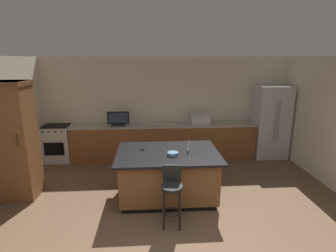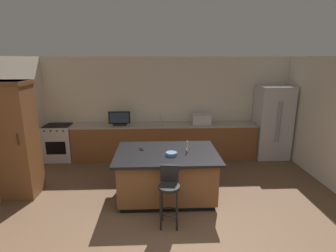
# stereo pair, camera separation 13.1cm
# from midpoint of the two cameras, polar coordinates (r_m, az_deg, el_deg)

# --- Properties ---
(wall_back) EXTENTS (7.00, 0.12, 2.65)m
(wall_back) POSITION_cam_midpoint_polar(r_m,az_deg,el_deg) (7.17, -0.94, 4.20)
(wall_back) COLOR beige
(wall_back) RESTS_ON ground_plane
(counter_back) EXTENTS (4.81, 0.62, 0.93)m
(counter_back) POSITION_cam_midpoint_polar(r_m,az_deg,el_deg) (7.01, -1.40, -3.31)
(counter_back) COLOR brown
(counter_back) RESTS_ON ground_plane
(kitchen_island) EXTENTS (1.90, 1.34, 0.91)m
(kitchen_island) POSITION_cam_midpoint_polar(r_m,az_deg,el_deg) (5.09, -0.78, -10.42)
(kitchen_island) COLOR black
(kitchen_island) RESTS_ON ground_plane
(refrigerator) EXTENTS (0.86, 0.72, 1.92)m
(refrigerator) POSITION_cam_midpoint_polar(r_m,az_deg,el_deg) (7.51, 20.81, 0.86)
(refrigerator) COLOR #B7BABF
(refrigerator) RESTS_ON ground_plane
(range_oven) EXTENTS (0.70, 0.63, 0.95)m
(range_oven) POSITION_cam_midpoint_polar(r_m,az_deg,el_deg) (7.43, -23.24, -3.44)
(range_oven) COLOR #B7BABF
(range_oven) RESTS_ON ground_plane
(cabinet_tower) EXTENTS (0.66, 0.64, 2.22)m
(cabinet_tower) POSITION_cam_midpoint_polar(r_m,az_deg,el_deg) (5.68, -30.75, -2.45)
(cabinet_tower) COLOR brown
(cabinet_tower) RESTS_ON ground_plane
(microwave) EXTENTS (0.48, 0.36, 0.26)m
(microwave) POSITION_cam_midpoint_polar(r_m,az_deg,el_deg) (6.96, 6.43, 1.53)
(microwave) COLOR #B7BABF
(microwave) RESTS_ON counter_back
(tv_monitor) EXTENTS (0.55, 0.16, 0.36)m
(tv_monitor) POSITION_cam_midpoint_polar(r_m,az_deg,el_deg) (6.85, -11.27, 1.43)
(tv_monitor) COLOR black
(tv_monitor) RESTS_ON counter_back
(sink_faucet_back) EXTENTS (0.02, 0.02, 0.24)m
(sink_faucet_back) POSITION_cam_midpoint_polar(r_m,az_deg,el_deg) (6.95, -2.46, 1.50)
(sink_faucet_back) COLOR #B2B2B7
(sink_faucet_back) RESTS_ON counter_back
(sink_faucet_island) EXTENTS (0.02, 0.02, 0.22)m
(sink_faucet_island) POSITION_cam_midpoint_polar(r_m,az_deg,el_deg) (4.92, 3.78, -4.40)
(sink_faucet_island) COLOR #B2B2B7
(sink_faucet_island) RESTS_ON kitchen_island
(bar_stool_center) EXTENTS (0.34, 0.35, 0.98)m
(bar_stool_center) POSITION_cam_midpoint_polar(r_m,az_deg,el_deg) (4.24, -0.07, -13.96)
(bar_stool_center) COLOR black
(bar_stool_center) RESTS_ON ground_plane
(fruit_bowl) EXTENTS (0.20, 0.20, 0.06)m
(fruit_bowl) POSITION_cam_midpoint_polar(r_m,az_deg,el_deg) (4.76, 0.26, -6.06)
(fruit_bowl) COLOR #3F668C
(fruit_bowl) RESTS_ON kitchen_island
(cell_phone) EXTENTS (0.10, 0.16, 0.01)m
(cell_phone) POSITION_cam_midpoint_polar(r_m,az_deg,el_deg) (5.09, -6.39, -5.09)
(cell_phone) COLOR black
(cell_phone) RESTS_ON kitchen_island
(tv_remote) EXTENTS (0.05, 0.17, 0.02)m
(tv_remote) POSITION_cam_midpoint_polar(r_m,az_deg,el_deg) (5.04, 3.60, -5.16)
(tv_remote) COLOR black
(tv_remote) RESTS_ON kitchen_island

